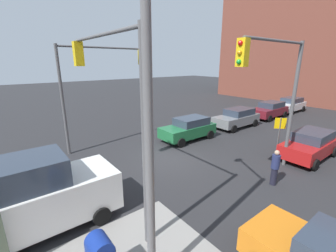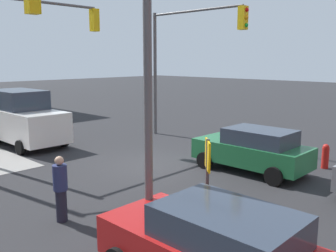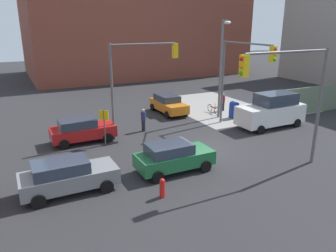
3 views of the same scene
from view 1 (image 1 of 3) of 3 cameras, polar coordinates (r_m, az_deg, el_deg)
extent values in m
plane|color=#28282B|center=(13.43, 0.60, -8.32)|extent=(120.00, 120.00, 0.00)
cylinder|color=#59595B|center=(13.34, 29.01, 4.14)|extent=(0.18, 0.18, 6.50)
cylinder|color=#59595B|center=(11.03, 26.04, 18.90)|extent=(4.75, 0.12, 0.12)
cube|color=yellow|center=(8.96, 18.42, 17.28)|extent=(0.32, 0.36, 1.00)
sphere|color=red|center=(8.83, 17.92, 19.44)|extent=(0.18, 0.18, 0.18)
sphere|color=orange|center=(8.81, 17.73, 17.37)|extent=(0.18, 0.18, 0.18)
sphere|color=green|center=(8.80, 17.55, 15.29)|extent=(0.18, 0.18, 0.18)
cylinder|color=#59595B|center=(14.60, -25.15, 5.50)|extent=(0.18, 0.18, 6.50)
cylinder|color=#59595B|center=(15.27, -16.14, 18.59)|extent=(5.46, 0.12, 0.12)
cube|color=yellow|center=(16.49, -6.81, 17.00)|extent=(0.32, 0.36, 1.00)
sphere|color=red|center=(16.59, -6.29, 18.11)|extent=(0.18, 0.18, 0.18)
sphere|color=orange|center=(16.58, -6.26, 17.01)|extent=(0.18, 0.18, 0.18)
sphere|color=green|center=(16.58, -6.22, 15.90)|extent=(0.18, 0.18, 0.18)
cylinder|color=#59595B|center=(6.38, -5.86, -5.01)|extent=(0.18, 0.18, 6.50)
cylinder|color=#59595B|center=(8.30, -16.72, 21.26)|extent=(0.12, 5.13, 0.12)
cube|color=yellow|center=(10.68, -21.81, 16.63)|extent=(0.36, 0.32, 1.00)
sphere|color=red|center=(10.87, -22.28, 18.25)|extent=(0.18, 0.18, 0.18)
sphere|color=orange|center=(10.85, -22.09, 16.58)|extent=(0.18, 0.18, 0.18)
sphere|color=green|center=(10.85, -21.91, 14.90)|extent=(0.18, 0.18, 0.18)
cylinder|color=slate|center=(4.74, -4.89, -2.87)|extent=(0.20, 0.20, 8.00)
cylinder|color=#4C4C4C|center=(14.97, 26.24, -2.52)|extent=(0.08, 0.08, 2.40)
cube|color=yellow|center=(14.75, 26.64, 0.61)|extent=(0.48, 0.48, 0.64)
cylinder|color=navy|center=(6.49, -16.97, -27.25)|extent=(0.56, 0.64, 0.56)
cylinder|color=red|center=(19.38, 4.46, 0.59)|extent=(0.26, 0.26, 0.80)
sphere|color=red|center=(19.27, 4.48, 1.79)|extent=(0.24, 0.24, 0.24)
cube|color=slate|center=(20.43, 16.93, 1.60)|extent=(4.48, 1.80, 0.75)
cube|color=#2D3847|center=(20.58, 17.65, 3.50)|extent=(2.51, 1.58, 0.55)
cylinder|color=black|center=(18.82, 16.34, -0.74)|extent=(0.64, 0.22, 0.64)
cylinder|color=black|center=(19.87, 12.17, 0.43)|extent=(0.64, 0.22, 0.64)
cylinder|color=black|center=(21.30, 21.20, 0.73)|extent=(0.64, 0.22, 0.64)
cylinder|color=black|center=(22.24, 17.26, 1.71)|extent=(0.64, 0.22, 0.64)
cylinder|color=black|center=(8.67, 28.65, -23.19)|extent=(0.22, 0.64, 0.64)
cube|color=white|center=(29.16, 28.53, 4.50)|extent=(4.23, 1.80, 0.75)
cube|color=#2D3847|center=(29.37, 28.97, 5.81)|extent=(2.37, 1.58, 0.55)
cylinder|color=black|center=(27.58, 28.88, 3.10)|extent=(0.64, 0.22, 0.64)
cylinder|color=black|center=(28.31, 25.58, 3.81)|extent=(0.64, 0.22, 0.64)
cylinder|color=black|center=(30.21, 31.10, 3.75)|extent=(0.64, 0.22, 0.64)
cylinder|color=black|center=(30.87, 28.03, 4.40)|extent=(0.64, 0.22, 0.64)
cube|color=#1E6638|center=(16.49, 5.04, -1.13)|extent=(4.20, 1.80, 0.75)
cube|color=#2D3847|center=(16.53, 5.95, 1.24)|extent=(2.35, 1.58, 0.55)
cylinder|color=black|center=(15.06, 3.34, -4.27)|extent=(0.64, 0.22, 0.64)
cylinder|color=black|center=(16.38, -0.81, -2.55)|extent=(0.64, 0.22, 0.64)
cylinder|color=black|center=(16.98, 10.62, -2.15)|extent=(0.64, 0.22, 0.64)
cylinder|color=black|center=(18.16, 6.39, -0.78)|extent=(0.64, 0.22, 0.64)
cube|color=maroon|center=(25.06, 24.31, 3.44)|extent=(4.40, 1.80, 0.75)
cube|color=#2D3847|center=(25.25, 24.86, 4.97)|extent=(2.46, 1.58, 0.55)
cylinder|color=black|center=(23.44, 24.38, 1.70)|extent=(0.64, 0.22, 0.64)
cylinder|color=black|center=(24.29, 20.67, 2.56)|extent=(0.64, 0.22, 0.64)
cylinder|color=black|center=(26.08, 27.51, 2.64)|extent=(0.64, 0.22, 0.64)
cylinder|color=black|center=(26.84, 24.06, 3.40)|extent=(0.64, 0.22, 0.64)
cube|color=#B21919|center=(15.66, 32.18, -4.55)|extent=(4.23, 1.80, 0.75)
cube|color=#2D3847|center=(15.78, 32.96, -2.04)|extent=(2.37, 1.58, 0.55)
cylinder|color=black|center=(14.24, 33.27, -8.24)|extent=(0.64, 0.22, 0.64)
cylinder|color=black|center=(14.82, 26.74, -6.40)|extent=(0.64, 0.22, 0.64)
cylinder|color=black|center=(16.86, 36.57, -5.29)|extent=(0.64, 0.22, 0.64)
cylinder|color=black|center=(17.35, 30.93, -3.85)|extent=(0.64, 0.22, 0.64)
cube|color=white|center=(9.00, -30.89, -16.59)|extent=(5.40, 2.10, 1.40)
cube|color=#2D3847|center=(8.47, -34.93, -10.45)|extent=(3.02, 1.85, 0.90)
cylinder|color=black|center=(10.50, -20.93, -14.92)|extent=(0.64, 0.22, 0.64)
cylinder|color=black|center=(8.80, -16.50, -21.03)|extent=(0.64, 0.22, 0.64)
cylinder|color=navy|center=(11.44, 25.69, -8.16)|extent=(0.36, 0.36, 0.66)
sphere|color=tan|center=(11.28, 25.96, -6.11)|extent=(0.22, 0.22, 0.22)
cylinder|color=#1E1E2D|center=(11.75, 25.25, -11.48)|extent=(0.28, 0.28, 0.83)
camera|label=2|loc=(17.86, 52.96, 4.99)|focal=40.00mm
camera|label=3|loc=(31.95, -2.57, 19.91)|focal=35.00mm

